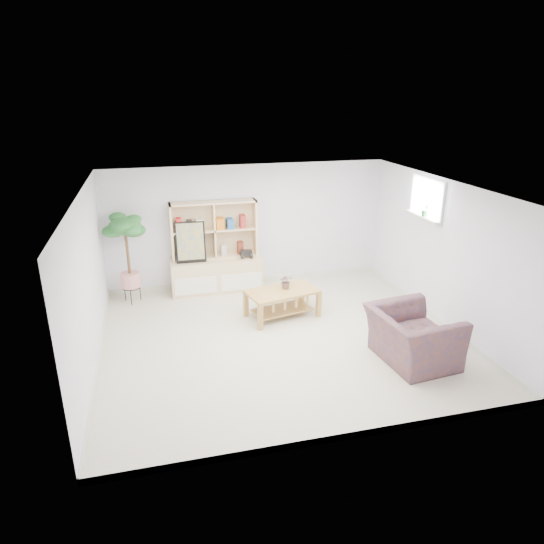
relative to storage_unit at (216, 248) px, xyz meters
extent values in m
cube|color=#BCAE8D|center=(0.69, -2.24, -0.88)|extent=(5.50, 5.00, 0.01)
cube|color=silver|center=(0.69, -2.24, 1.52)|extent=(5.50, 5.00, 0.01)
cube|color=silver|center=(0.69, 0.26, 0.32)|extent=(5.50, 0.01, 2.40)
cube|color=silver|center=(0.69, -4.74, 0.32)|extent=(5.50, 0.01, 2.40)
cube|color=silver|center=(-2.06, -2.24, 0.32)|extent=(0.01, 5.00, 2.40)
cube|color=silver|center=(3.44, -2.24, 0.32)|extent=(0.01, 5.00, 2.40)
cube|color=silver|center=(3.36, -1.64, 0.80)|extent=(0.14, 1.00, 0.04)
imported|color=#267636|center=(1.02, -1.39, -0.26)|extent=(0.26, 0.23, 0.25)
imported|color=navy|center=(2.36, -3.34, -0.44)|extent=(1.15, 1.29, 0.88)
imported|color=#1D4F24|center=(3.36, -1.70, 0.93)|extent=(0.13, 0.11, 0.22)
camera|label=1|loc=(-1.11, -8.85, 2.81)|focal=32.00mm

